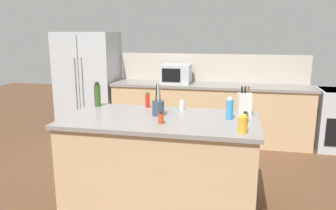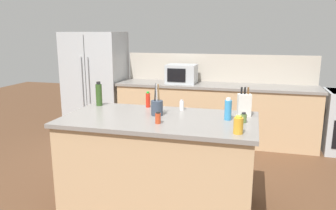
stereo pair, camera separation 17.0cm
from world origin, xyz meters
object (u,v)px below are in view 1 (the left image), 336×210
Objects in this scene: utensil_crock at (158,107)px; hot_sauce_bottle at (147,100)px; spice_jar_paprika at (161,118)px; dish_soap_bottle at (230,109)px; olive_oil_bottle at (97,95)px; refrigerator at (89,83)px; salt_shaker at (182,105)px; honey_jar at (243,124)px; knife_block at (245,104)px; microwave at (176,74)px; spice_jar_oregano at (245,117)px.

utensil_crock reaches higher than hot_sauce_bottle.
utensil_crock is 2.91× the size of spice_jar_paprika.
olive_oil_bottle is at bearing 170.11° from dish_soap_bottle.
olive_oil_bottle is (-0.56, -0.06, 0.05)m from hot_sauce_bottle.
refrigerator is 15.64× the size of salt_shaker.
honey_jar is at bearing -22.95° from olive_oil_bottle.
hot_sauce_bottle is at bearing -49.45° from refrigerator.
knife_block is 0.25m from dish_soap_bottle.
microwave is at bearing 112.32° from honey_jar.
refrigerator is 5.49× the size of utensil_crock.
spice_jar_paprika is (-0.73, 0.13, -0.02)m from honey_jar.
honey_jar is at bearing -9.79° from spice_jar_paprika.
hot_sauce_bottle is 1.26m from honey_jar.
utensil_crock is at bearing -57.81° from hot_sauce_bottle.
hot_sauce_bottle is 0.57m from olive_oil_bottle.
knife_block reaches higher than olive_oil_bottle.
olive_oil_bottle is at bearing -173.85° from hot_sauce_bottle.
olive_oil_bottle is at bearing 169.02° from spice_jar_oregano.
hot_sauce_bottle reaches higher than salt_shaker.
utensil_crock is 0.31m from spice_jar_paprika.
knife_block is 0.66m from salt_shaker.
knife_block is 1.05m from hot_sauce_bottle.
utensil_crock is 0.71m from dish_soap_bottle.
microwave is 2.69× the size of hot_sauce_bottle.
olive_oil_bottle is (-1.61, 0.05, 0.02)m from knife_block.
refrigerator is 9.95× the size of hot_sauce_bottle.
spice_jar_oregano is at bearing -63.78° from microwave.
salt_shaker is (0.19, 0.28, -0.03)m from utensil_crock.
utensil_crock reaches higher than spice_jar_paprika.
utensil_crock is at bearing 153.20° from honey_jar.
spice_jar_oregano is at bearing -21.16° from dish_soap_bottle.
refrigerator is 2.17m from olive_oil_bottle.
refrigerator is at bearing 178.12° from microwave.
spice_jar_paprika is (1.88, -2.46, 0.11)m from refrigerator.
olive_oil_bottle is at bearing -178.64° from salt_shaker.
hot_sauce_bottle reaches higher than honey_jar.
refrigerator is 8.24× the size of dish_soap_bottle.
hot_sauce_bottle is (-1.05, 0.11, -0.03)m from knife_block.
dish_soap_bottle is (1.47, -0.26, -0.03)m from olive_oil_bottle.
dish_soap_bottle is (2.49, -2.16, 0.16)m from refrigerator.
hot_sauce_bottle is at bearing -89.54° from microwave.
knife_block is at bearing 54.97° from dish_soap_bottle.
honey_jar is at bearing -26.80° from utensil_crock.
utensil_crock reaches higher than knife_block.
refrigerator is 3.30m from dish_soap_bottle.
utensil_crock reaches higher than microwave.
salt_shaker is 0.58m from spice_jar_paprika.
microwave reaches higher than honey_jar.
refrigerator is 3.67m from honey_jar.
hot_sauce_bottle is (0.01, -1.80, -0.07)m from microwave.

